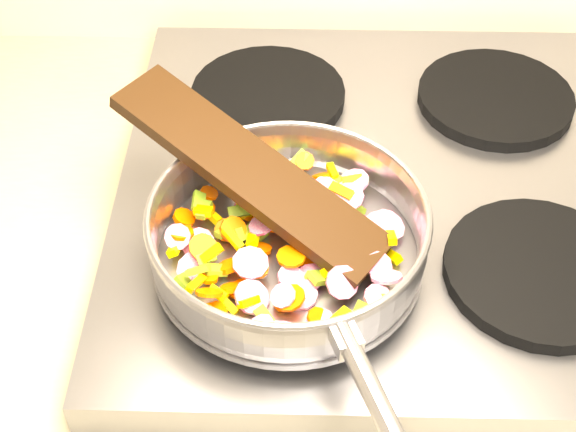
{
  "coord_description": "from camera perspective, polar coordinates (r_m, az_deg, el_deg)",
  "views": [
    {
      "loc": [
        -0.8,
        1.01,
        1.55
      ],
      "look_at": [
        -0.81,
        1.53,
        1.01
      ],
      "focal_mm": 50.0,
      "sensor_mm": 36.0,
      "label": 1
    }
  ],
  "objects": [
    {
      "name": "grate_fr",
      "position": [
        0.83,
        17.47,
        -3.78
      ],
      "size": [
        0.19,
        0.19,
        0.02
      ],
      "primitive_type": "cylinder",
      "color": "black",
      "rests_on": "cooktop"
    },
    {
      "name": "wooden_spatula",
      "position": [
        0.79,
        -2.75,
        3.2
      ],
      "size": [
        0.29,
        0.23,
        0.09
      ],
      "primitive_type": "cube",
      "rotation": [
        0.0,
        -0.25,
        2.53
      ],
      "color": "black",
      "rests_on": "saute_pan"
    },
    {
      "name": "grate_bl",
      "position": [
        1.0,
        -1.42,
        8.63
      ],
      "size": [
        0.19,
        0.19,
        0.02
      ],
      "primitive_type": "cylinder",
      "color": "black",
      "rests_on": "cooktop"
    },
    {
      "name": "vegetable_heap",
      "position": [
        0.78,
        -0.52,
        -1.8
      ],
      "size": [
        0.24,
        0.25,
        0.05
      ],
      "color": "#DE156E",
      "rests_on": "saute_pan"
    },
    {
      "name": "cooktop",
      "position": [
        0.92,
        7.02,
        1.76
      ],
      "size": [
        0.6,
        0.6,
        0.04
      ],
      "primitive_type": "cube",
      "color": "#939399",
      "rests_on": "counter_top"
    },
    {
      "name": "saute_pan",
      "position": [
        0.77,
        0.06,
        -1.29
      ],
      "size": [
        0.32,
        0.46,
        0.06
      ],
      "rotation": [
        0.0,
        0.0,
        0.36
      ],
      "color": "#9E9EA5",
      "rests_on": "grate_fl"
    },
    {
      "name": "grate_br",
      "position": [
        1.03,
        14.53,
        8.13
      ],
      "size": [
        0.19,
        0.19,
        0.02
      ],
      "primitive_type": "cylinder",
      "color": "black",
      "rests_on": "cooktop"
    },
    {
      "name": "grate_fl",
      "position": [
        0.8,
        -2.26,
        -3.59
      ],
      "size": [
        0.19,
        0.19,
        0.02
      ],
      "primitive_type": "cylinder",
      "color": "black",
      "rests_on": "cooktop"
    }
  ]
}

